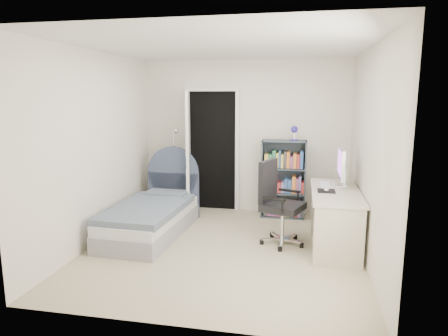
% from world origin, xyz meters
% --- Properties ---
extents(room_shell, '(3.50, 3.70, 2.60)m').
position_xyz_m(room_shell, '(0.00, 0.00, 1.25)').
color(room_shell, tan).
rests_on(room_shell, ground).
extents(door, '(0.92, 0.81, 2.06)m').
position_xyz_m(door, '(-0.75, 1.52, 1.03)').
color(door, black).
rests_on(door, ground).
extents(bed, '(0.95, 1.89, 1.14)m').
position_xyz_m(bed, '(-1.11, 0.39, 0.26)').
color(bed, gray).
rests_on(bed, ground).
extents(nightstand, '(0.43, 0.43, 0.63)m').
position_xyz_m(nightstand, '(-1.07, 1.58, 0.42)').
color(nightstand, tan).
rests_on(nightstand, ground).
extents(floor_lamp, '(0.20, 0.20, 1.41)m').
position_xyz_m(floor_lamp, '(-1.10, 1.41, 0.58)').
color(floor_lamp, silver).
rests_on(floor_lamp, ground).
extents(bookcase, '(0.69, 0.30, 1.47)m').
position_xyz_m(bookcase, '(0.68, 1.53, 0.58)').
color(bookcase, '#3D4B54').
rests_on(bookcase, ground).
extents(desk, '(0.60, 1.51, 1.24)m').
position_xyz_m(desk, '(1.39, 0.40, 0.40)').
color(desk, beige).
rests_on(desk, ground).
extents(office_chair, '(0.63, 0.63, 1.10)m').
position_xyz_m(office_chair, '(0.64, 0.35, 0.60)').
color(office_chair, silver).
rests_on(office_chair, ground).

